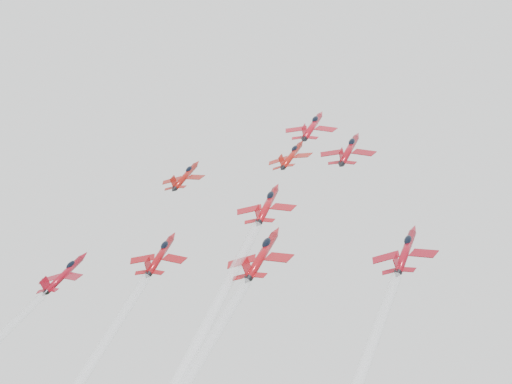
% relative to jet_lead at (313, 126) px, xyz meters
% --- Properties ---
extents(jet_lead, '(10.60, 12.91, 10.21)m').
position_rel_jet_lead_xyz_m(jet_lead, '(0.00, 0.00, 0.00)').
color(jet_lead, '#B0101F').
extents(jet_row2_left, '(8.97, 10.92, 8.64)m').
position_rel_jet_lead_xyz_m(jet_row2_left, '(-20.48, -14.14, -11.09)').
color(jet_row2_left, maroon).
extents(jet_row2_center, '(8.87, 10.81, 8.55)m').
position_rel_jet_lead_xyz_m(jet_row2_center, '(-0.60, -10.33, -8.11)').
color(jet_row2_center, '#A7180F').
extents(jet_row2_right, '(10.11, 12.32, 9.75)m').
position_rel_jet_lead_xyz_m(jet_row2_right, '(10.16, -10.28, -8.06)').
color(jet_row2_right, maroon).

